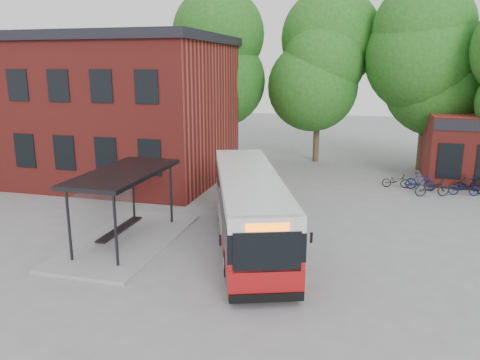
% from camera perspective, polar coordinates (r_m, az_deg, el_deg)
% --- Properties ---
extents(ground, '(100.00, 100.00, 0.00)m').
position_cam_1_polar(ground, '(18.48, 0.47, -7.75)').
color(ground, gray).
extents(station_building, '(18.40, 10.40, 8.50)m').
position_cam_1_polar(station_building, '(31.02, -19.21, 8.37)').
color(station_building, maroon).
rests_on(station_building, ground).
extents(bus_shelter, '(3.60, 7.00, 2.90)m').
position_cam_1_polar(bus_shelter, '(18.72, -13.79, -3.18)').
color(bus_shelter, black).
rests_on(bus_shelter, ground).
extents(bike_rail, '(5.20, 0.10, 0.38)m').
position_cam_1_polar(bike_rail, '(27.90, 24.76, -1.16)').
color(bike_rail, black).
rests_on(bike_rail, ground).
extents(tree_0, '(7.92, 7.92, 11.00)m').
position_cam_1_polar(tree_0, '(34.24, -2.62, 11.66)').
color(tree_0, '#1D5817').
rests_on(tree_0, ground).
extents(tree_1, '(7.92, 7.92, 10.40)m').
position_cam_1_polar(tree_1, '(33.84, 9.51, 10.95)').
color(tree_1, '#1D5817').
rests_on(tree_1, ground).
extents(tree_2, '(7.92, 7.92, 11.00)m').
position_cam_1_polar(tree_2, '(32.88, 21.79, 10.61)').
color(tree_2, '#1D5817').
rests_on(tree_2, ground).
extents(city_bus, '(5.73, 10.91, 2.73)m').
position_cam_1_polar(city_bus, '(18.30, 1.08, -3.44)').
color(city_bus, '#A31113').
rests_on(city_bus, ground).
extents(bicycle_0, '(1.53, 0.59, 0.79)m').
position_cam_1_polar(bicycle_0, '(28.04, 18.48, -0.08)').
color(bicycle_0, black).
rests_on(bicycle_0, ground).
extents(bicycle_1, '(1.69, 0.85, 0.98)m').
position_cam_1_polar(bicycle_1, '(27.90, 21.15, -0.18)').
color(bicycle_1, navy).
rests_on(bicycle_1, ground).
extents(bicycle_2, '(1.96, 1.18, 0.97)m').
position_cam_1_polar(bicycle_2, '(26.81, 22.37, -0.84)').
color(bicycle_2, black).
rests_on(bicycle_2, ground).
extents(bicycle_4, '(1.59, 0.66, 0.82)m').
position_cam_1_polar(bicycle_4, '(27.70, 25.64, -0.89)').
color(bicycle_4, '#0C1542').
rests_on(bicycle_4, ground).
extents(bicycle_5, '(1.58, 0.75, 0.92)m').
position_cam_1_polar(bicycle_5, '(28.80, 26.03, -0.31)').
color(bicycle_5, black).
rests_on(bicycle_5, ground).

